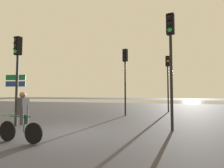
{
  "coord_description": "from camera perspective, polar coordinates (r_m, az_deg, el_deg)",
  "views": [
    {
      "loc": [
        3.67,
        -6.11,
        1.55
      ],
      "look_at": [
        0.5,
        5.0,
        2.2
      ],
      "focal_mm": 28.0,
      "sensor_mm": 36.0,
      "label": 1
    }
  ],
  "objects": [
    {
      "name": "traffic_light_near_left",
      "position": [
        9.79,
        -28.5,
        5.89
      ],
      "size": [
        0.36,
        0.38,
        4.36
      ],
      "rotation": [
        0.0,
        0.0,
        2.93
      ],
      "color": "black",
      "rests_on": "ground"
    },
    {
      "name": "direction_sign_post",
      "position": [
        10.47,
        -28.93,
        -1.49
      ],
      "size": [
        1.09,
        0.23,
        2.6
      ],
      "rotation": [
        0.0,
        0.0,
        3.32
      ],
      "color": "slate",
      "rests_on": "ground"
    },
    {
      "name": "ground_plane",
      "position": [
        7.29,
        -15.28,
        -15.4
      ],
      "size": [
        120.0,
        120.0,
        0.0
      ],
      "primitive_type": "plane",
      "color": "#333338"
    },
    {
      "name": "traffic_light_near_right",
      "position": [
        8.08,
        18.63,
        10.62
      ],
      "size": [
        0.37,
        0.39,
        5.03
      ],
      "rotation": [
        0.0,
        0.0,
        2.9
      ],
      "color": "black",
      "rests_on": "ground"
    },
    {
      "name": "traffic_light_far_right",
      "position": [
        15.88,
        17.75,
        3.4
      ],
      "size": [
        0.36,
        0.38,
        4.84
      ],
      "rotation": [
        0.0,
        0.0,
        3.33
      ],
      "color": "black",
      "rests_on": "ground"
    },
    {
      "name": "traffic_light_center",
      "position": [
        12.65,
        4.31,
        4.78
      ],
      "size": [
        0.38,
        0.4,
        4.79
      ],
      "rotation": [
        0.0,
        0.0,
        2.78
      ],
      "color": "black",
      "rests_on": "ground"
    },
    {
      "name": "water_strip",
      "position": [
        37.25,
        10.3,
        -5.54
      ],
      "size": [
        80.0,
        16.0,
        0.01
      ],
      "primitive_type": "cube",
      "color": "slate",
      "rests_on": "ground"
    },
    {
      "name": "cyclist",
      "position": [
        6.35,
        -27.3,
        -9.49
      ],
      "size": [
        1.71,
        0.46,
        1.62
      ],
      "rotation": [
        0.0,
        0.0,
        1.54
      ],
      "color": "black",
      "rests_on": "ground"
    }
  ]
}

